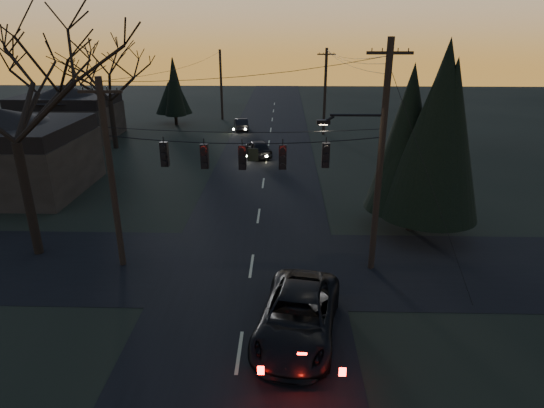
{
  "coord_description": "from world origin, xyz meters",
  "views": [
    {
      "loc": [
        1.45,
        -8.52,
        10.3
      ],
      "look_at": [
        0.99,
        8.43,
        3.71
      ],
      "focal_mm": 30.0,
      "sensor_mm": 36.0,
      "label": 1
    }
  ],
  "objects_px": {
    "utility_pole_right": "(371,268)",
    "utility_pole_left": "(123,264)",
    "evergreen_right": "(419,142)",
    "suv_near": "(298,316)",
    "bare_tree_left": "(6,92)",
    "utility_pole_far_r": "(323,134)",
    "sedan_oncoming_b": "(241,124)",
    "utility_pole_far_l": "(223,119)",
    "sedan_oncoming_a": "(258,148)"
  },
  "relations": [
    {
      "from": "utility_pole_left",
      "to": "suv_near",
      "type": "height_order",
      "value": "utility_pole_left"
    },
    {
      "from": "utility_pole_right",
      "to": "utility_pole_left",
      "type": "bearing_deg",
      "value": 180.0
    },
    {
      "from": "utility_pole_left",
      "to": "sedan_oncoming_a",
      "type": "xyz_separation_m",
      "value": [
        5.2,
        19.3,
        0.7
      ]
    },
    {
      "from": "utility_pole_far_r",
      "to": "evergreen_right",
      "type": "relative_size",
      "value": 0.99
    },
    {
      "from": "utility_pole_left",
      "to": "bare_tree_left",
      "type": "relative_size",
      "value": 0.77
    },
    {
      "from": "suv_near",
      "to": "sedan_oncoming_b",
      "type": "height_order",
      "value": "suv_near"
    },
    {
      "from": "utility_pole_right",
      "to": "evergreen_right",
      "type": "relative_size",
      "value": 1.16
    },
    {
      "from": "bare_tree_left",
      "to": "utility_pole_far_r",
      "type": "bearing_deg",
      "value": 59.28
    },
    {
      "from": "utility_pole_far_l",
      "to": "suv_near",
      "type": "bearing_deg",
      "value": -78.95
    },
    {
      "from": "suv_near",
      "to": "sedan_oncoming_a",
      "type": "xyz_separation_m",
      "value": [
        -2.8,
        24.31,
        -0.09
      ]
    },
    {
      "from": "utility_pole_far_r",
      "to": "utility_pole_far_l",
      "type": "bearing_deg",
      "value": 145.18
    },
    {
      "from": "utility_pole_left",
      "to": "utility_pole_far_l",
      "type": "bearing_deg",
      "value": 90.0
    },
    {
      "from": "suv_near",
      "to": "utility_pole_far_l",
      "type": "bearing_deg",
      "value": 110.84
    },
    {
      "from": "utility_pole_right",
      "to": "utility_pole_far_l",
      "type": "relative_size",
      "value": 1.25
    },
    {
      "from": "utility_pole_right",
      "to": "suv_near",
      "type": "bearing_deg",
      "value": -124.91
    },
    {
      "from": "evergreen_right",
      "to": "suv_near",
      "type": "relative_size",
      "value": 1.5
    },
    {
      "from": "utility_pole_right",
      "to": "utility_pole_far_l",
      "type": "height_order",
      "value": "utility_pole_right"
    },
    {
      "from": "sedan_oncoming_b",
      "to": "suv_near",
      "type": "bearing_deg",
      "value": 88.81
    },
    {
      "from": "sedan_oncoming_a",
      "to": "suv_near",
      "type": "bearing_deg",
      "value": 77.71
    },
    {
      "from": "sedan_oncoming_b",
      "to": "utility_pole_right",
      "type": "bearing_deg",
      "value": 96.54
    },
    {
      "from": "utility_pole_far_l",
      "to": "sedan_oncoming_b",
      "type": "xyz_separation_m",
      "value": [
        2.8,
        -6.05,
        0.63
      ]
    },
    {
      "from": "sedan_oncoming_a",
      "to": "sedan_oncoming_b",
      "type": "relative_size",
      "value": 1.09
    },
    {
      "from": "utility_pole_far_r",
      "to": "suv_near",
      "type": "height_order",
      "value": "utility_pole_far_r"
    },
    {
      "from": "utility_pole_far_r",
      "to": "sedan_oncoming_a",
      "type": "xyz_separation_m",
      "value": [
        -6.3,
        -8.7,
        0.7
      ]
    },
    {
      "from": "utility_pole_far_r",
      "to": "utility_pole_far_l",
      "type": "distance_m",
      "value": 14.01
    },
    {
      "from": "utility_pole_right",
      "to": "suv_near",
      "type": "height_order",
      "value": "utility_pole_right"
    },
    {
      "from": "utility_pole_right",
      "to": "utility_pole_left",
      "type": "distance_m",
      "value": 11.5
    },
    {
      "from": "utility_pole_left",
      "to": "sedan_oncoming_b",
      "type": "height_order",
      "value": "utility_pole_left"
    },
    {
      "from": "sedan_oncoming_a",
      "to": "sedan_oncoming_b",
      "type": "bearing_deg",
      "value": -96.17
    },
    {
      "from": "utility_pole_left",
      "to": "sedan_oncoming_a",
      "type": "bearing_deg",
      "value": 74.92
    },
    {
      "from": "utility_pole_right",
      "to": "sedan_oncoming_a",
      "type": "height_order",
      "value": "utility_pole_right"
    },
    {
      "from": "utility_pole_right",
      "to": "evergreen_right",
      "type": "xyz_separation_m",
      "value": [
        2.84,
        4.34,
        4.89
      ]
    },
    {
      "from": "bare_tree_left",
      "to": "utility_pole_far_l",
      "type": "bearing_deg",
      "value": 82.64
    },
    {
      "from": "utility_pole_far_l",
      "to": "bare_tree_left",
      "type": "distance_m",
      "value": 36.08
    },
    {
      "from": "suv_near",
      "to": "bare_tree_left",
      "type": "bearing_deg",
      "value": 163.97
    },
    {
      "from": "sedan_oncoming_b",
      "to": "sedan_oncoming_a",
      "type": "bearing_deg",
      "value": 93.04
    },
    {
      "from": "utility_pole_left",
      "to": "suv_near",
      "type": "distance_m",
      "value": 9.48
    },
    {
      "from": "utility_pole_far_l",
      "to": "sedan_oncoming_a",
      "type": "distance_m",
      "value": 17.51
    },
    {
      "from": "sedan_oncoming_b",
      "to": "utility_pole_far_r",
      "type": "bearing_deg",
      "value": 157.73
    },
    {
      "from": "utility_pole_right",
      "to": "utility_pole_left",
      "type": "relative_size",
      "value": 1.18
    },
    {
      "from": "utility_pole_left",
      "to": "utility_pole_far_r",
      "type": "height_order",
      "value": "same"
    },
    {
      "from": "utility_pole_far_l",
      "to": "suv_near",
      "type": "height_order",
      "value": "utility_pole_far_l"
    },
    {
      "from": "evergreen_right",
      "to": "utility_pole_far_r",
      "type": "bearing_deg",
      "value": 96.83
    },
    {
      "from": "sedan_oncoming_a",
      "to": "utility_pole_left",
      "type": "bearing_deg",
      "value": 56.04
    },
    {
      "from": "evergreen_right",
      "to": "sedan_oncoming_a",
      "type": "relative_size",
      "value": 2.08
    },
    {
      "from": "utility_pole_left",
      "to": "evergreen_right",
      "type": "relative_size",
      "value": 0.99
    },
    {
      "from": "suv_near",
      "to": "sedan_oncoming_b",
      "type": "distance_m",
      "value": 35.34
    },
    {
      "from": "utility_pole_far_r",
      "to": "evergreen_right",
      "type": "height_order",
      "value": "evergreen_right"
    },
    {
      "from": "utility_pole_right",
      "to": "sedan_oncoming_a",
      "type": "bearing_deg",
      "value": 108.08
    },
    {
      "from": "bare_tree_left",
      "to": "evergreen_right",
      "type": "height_order",
      "value": "bare_tree_left"
    }
  ]
}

